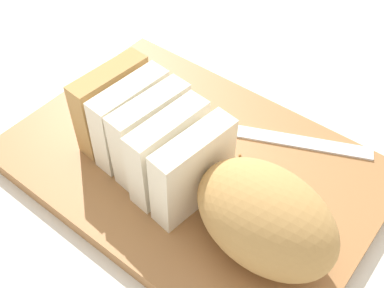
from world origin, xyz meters
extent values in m
plane|color=silver|center=(0.00, 0.00, 0.00)|extent=(3.00, 3.00, 0.00)
cube|color=#9E6B3D|center=(0.00, 0.00, 0.01)|extent=(0.47, 0.33, 0.02)
ellipsoid|color=tan|center=(-0.13, 0.05, 0.07)|extent=(0.17, 0.12, 0.11)
cube|color=#F2E8CC|center=(-0.04, 0.05, 0.07)|extent=(0.05, 0.11, 0.11)
cube|color=#F2E8CC|center=(0.00, 0.04, 0.07)|extent=(0.04, 0.11, 0.11)
cube|color=#F2E8CC|center=(0.03, 0.03, 0.07)|extent=(0.04, 0.11, 0.11)
cube|color=#F2E8CC|center=(0.07, 0.03, 0.07)|extent=(0.04, 0.11, 0.11)
cube|color=tan|center=(0.11, 0.02, 0.07)|extent=(0.04, 0.11, 0.11)
cube|color=silver|center=(-0.09, -0.11, 0.02)|extent=(0.20, 0.10, 0.00)
cylinder|color=black|center=(0.03, -0.05, 0.03)|extent=(0.06, 0.04, 0.02)
cube|color=silver|center=(0.01, -0.07, 0.03)|extent=(0.03, 0.03, 0.02)
sphere|color=#A8753D|center=(0.00, -0.03, 0.02)|extent=(0.00, 0.00, 0.00)
sphere|color=#A8753D|center=(-0.05, -0.04, 0.02)|extent=(0.00, 0.00, 0.00)
sphere|color=#A8753D|center=(-0.01, 0.04, 0.02)|extent=(0.01, 0.01, 0.01)
sphere|color=#A8753D|center=(-0.02, 0.07, 0.02)|extent=(0.01, 0.01, 0.01)
camera|label=1|loc=(-0.24, 0.31, 0.48)|focal=44.01mm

